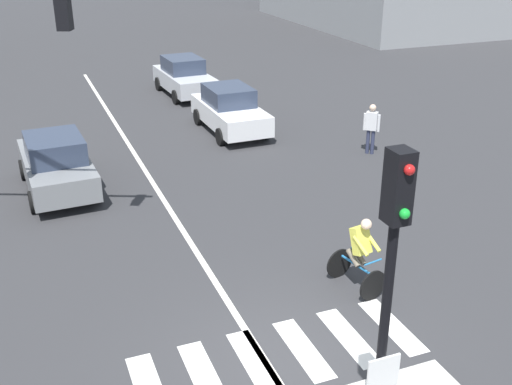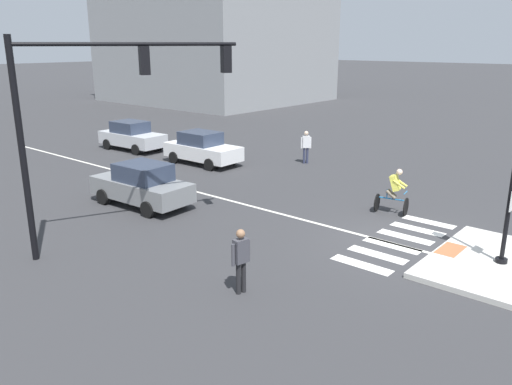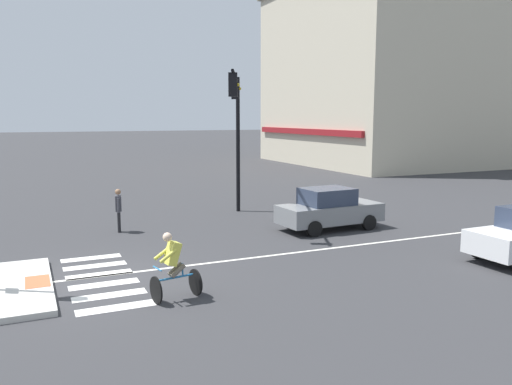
{
  "view_description": "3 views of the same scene",
  "coord_description": "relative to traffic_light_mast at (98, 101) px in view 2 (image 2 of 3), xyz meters",
  "views": [
    {
      "loc": [
        -3.63,
        -7.81,
        7.01
      ],
      "look_at": [
        0.85,
        3.49,
        1.68
      ],
      "focal_mm": 43.29,
      "sensor_mm": 36.0,
      "label": 1
    },
    {
      "loc": [
        -14.26,
        -6.06,
        5.95
      ],
      "look_at": [
        -1.45,
        4.85,
        1.03
      ],
      "focal_mm": 36.02,
      "sensor_mm": 36.0,
      "label": 2
    },
    {
      "loc": [
        14.11,
        -1.51,
        4.38
      ],
      "look_at": [
        -0.85,
        5.22,
        1.98
      ],
      "focal_mm": 36.32,
      "sensor_mm": 36.0,
      "label": 3
    }
  ],
  "objects": [
    {
      "name": "tactile_pad_front",
      "position": [
        6.1,
        -8.07,
        -4.22
      ],
      "size": [
        1.1,
        0.6,
        0.01
      ],
      "primitive_type": "cube",
      "color": "#DB5B38",
      "rests_on": "traffic_island"
    },
    {
      "name": "car_grey_westbound_far",
      "position": [
        3.22,
        2.58,
        -3.56
      ],
      "size": [
        2.0,
        4.18,
        1.64
      ],
      "color": "slate",
      "rests_on": "ground"
    },
    {
      "name": "car_silver_eastbound_distant",
      "position": [
        9.43,
        11.61,
        -3.56
      ],
      "size": [
        2.0,
        4.18,
        1.64
      ],
      "color": "silver",
      "rests_on": "ground"
    },
    {
      "name": "crosswalk_stripe_c",
      "position": [
        5.64,
        -6.46,
        -4.37
      ],
      "size": [
        0.44,
        1.8,
        0.01
      ],
      "primitive_type": "cube",
      "color": "silver",
      "rests_on": "ground"
    },
    {
      "name": "cyclist",
      "position": [
        8.47,
        -5.09,
        -3.5
      ],
      "size": [
        0.85,
        1.19,
        1.68
      ],
      "color": "black",
      "rests_on": "ground"
    },
    {
      "name": "crosswalk_stripe_b",
      "position": [
        4.7,
        -6.46,
        -4.37
      ],
      "size": [
        0.44,
        1.8,
        0.01
      ],
      "primitive_type": "cube",
      "color": "silver",
      "rests_on": "ground"
    },
    {
      "name": "building_corner_left",
      "position": [
        31.97,
        27.01,
        1.76
      ],
      "size": [
        18.25,
        19.89,
        12.22
      ],
      "color": "gray",
      "rests_on": "ground"
    },
    {
      "name": "lane_centre_line",
      "position": [
        5.81,
        3.31,
        -4.37
      ],
      "size": [
        0.14,
        28.0,
        0.01
      ],
      "primitive_type": "cube",
      "color": "silver",
      "rests_on": "ground"
    },
    {
      "name": "crosswalk_stripe_a",
      "position": [
        3.77,
        -6.46,
        -4.37
      ],
      "size": [
        0.44,
        1.8,
        0.01
      ],
      "primitive_type": "cube",
      "color": "silver",
      "rests_on": "ground"
    },
    {
      "name": "ground_plane",
      "position": [
        6.1,
        -6.69,
        -4.37
      ],
      "size": [
        300.0,
        300.0,
        0.0
      ],
      "primitive_type": "plane",
      "color": "#333335"
    },
    {
      "name": "crosswalk_stripe_e",
      "position": [
        7.5,
        -6.46,
        -4.37
      ],
      "size": [
        0.44,
        1.8,
        0.01
      ],
      "primitive_type": "cube",
      "color": "silver",
      "rests_on": "ground"
    },
    {
      "name": "crosswalk_stripe_f",
      "position": [
        8.43,
        -6.46,
        -4.37
      ],
      "size": [
        0.44,
        1.8,
        0.01
      ],
      "primitive_type": "cube",
      "color": "silver",
      "rests_on": "ground"
    },
    {
      "name": "car_white_eastbound_far",
      "position": [
        9.55,
        5.92,
        -3.56
      ],
      "size": [
        1.9,
        4.13,
        1.64
      ],
      "color": "white",
      "rests_on": "ground"
    },
    {
      "name": "traffic_island",
      "position": [
        6.1,
        -9.46,
        -4.3
      ],
      "size": [
        4.72,
        3.48,
        0.15
      ],
      "primitive_type": "cube",
      "color": "beige",
      "rests_on": "ground"
    },
    {
      "name": "traffic_light_mast",
      "position": [
        0.0,
        0.0,
        0.0
      ],
      "size": [
        5.88,
        2.69,
        6.16
      ],
      "color": "black",
      "rests_on": "ground"
    },
    {
      "name": "crosswalk_stripe_d",
      "position": [
        6.57,
        -6.46,
        -4.37
      ],
      "size": [
        0.44,
        1.8,
        0.01
      ],
      "primitive_type": "cube",
      "color": "silver",
      "rests_on": "ground"
    },
    {
      "name": "pedestrian_at_curb_left",
      "position": [
        0.36,
        -5.02,
        -3.39
      ],
      "size": [
        0.54,
        0.28,
        1.67
      ],
      "color": "black",
      "rests_on": "ground"
    },
    {
      "name": "pedestrian_waiting_far_side",
      "position": [
        13.05,
        1.98,
        -3.39
      ],
      "size": [
        0.42,
        0.41,
        1.67
      ],
      "color": "#2D334C",
      "rests_on": "ground"
    }
  ]
}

